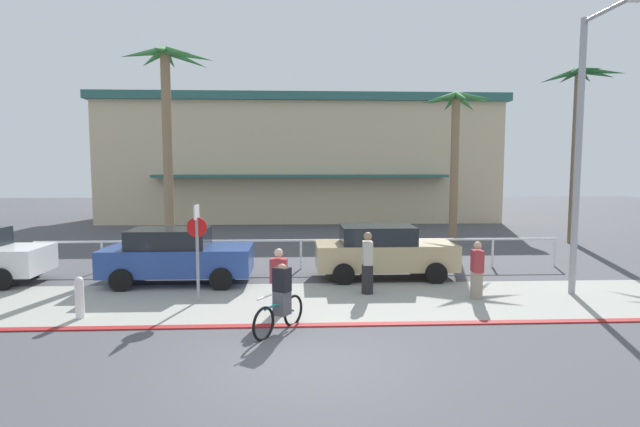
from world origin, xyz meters
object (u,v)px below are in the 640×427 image
palm_tree_1 (168,99)px  palm_tree_2 (456,128)px  palm_tree_3 (578,110)px  cyclist_teal_0 (281,300)px  stop_sign_bike_lane (197,239)px  car_blue_1 (176,256)px  pedestrian_1 (477,273)px  streetlight_curb (584,140)px  pedestrian_0 (279,284)px  pedestrian_2 (367,265)px  bollard_1 (80,297)px  car_tan_2 (383,251)px

palm_tree_1 → palm_tree_2: (11.87, 2.52, -0.83)m
palm_tree_3 → cyclist_teal_0: size_ratio=5.20×
stop_sign_bike_lane → car_blue_1: size_ratio=0.58×
palm_tree_3 → pedestrian_1: palm_tree_3 is taller
palm_tree_3 → pedestrian_1: size_ratio=5.16×
pedestrian_1 → streetlight_curb: bearing=3.3°
pedestrian_0 → pedestrian_2: 2.99m
palm_tree_1 → car_blue_1: palm_tree_1 is taller
palm_tree_2 → pedestrian_2: bearing=-121.3°
bollard_1 → pedestrian_2: 7.31m
pedestrian_2 → palm_tree_3: bearing=39.3°
car_blue_1 → pedestrian_2: bearing=-15.1°
stop_sign_bike_lane → bollard_1: 3.05m
car_blue_1 → pedestrian_0: (3.21, -3.29, -0.14)m
palm_tree_1 → pedestrian_2: size_ratio=4.60×
palm_tree_2 → palm_tree_3: palm_tree_3 is taller
palm_tree_1 → cyclist_teal_0: size_ratio=5.18×
palm_tree_3 → streetlight_curb: bearing=-118.9°
car_blue_1 → cyclist_teal_0: size_ratio=2.83×
palm_tree_3 → pedestrian_2: 15.08m
car_tan_2 → streetlight_curb: bearing=-27.0°
bollard_1 → car_blue_1: car_blue_1 is taller
bollard_1 → car_tan_2: 8.78m
palm_tree_1 → car_blue_1: 6.86m
car_blue_1 → bollard_1: bearing=-112.5°
pedestrian_0 → car_blue_1: bearing=134.3°
bollard_1 → cyclist_teal_0: cyclist_teal_0 is taller
palm_tree_1 → pedestrian_2: bearing=-40.4°
bollard_1 → palm_tree_1: size_ratio=0.12×
pedestrian_2 → bollard_1: bearing=-164.6°
stop_sign_bike_lane → palm_tree_1: (-2.26, 6.39, 4.41)m
streetlight_curb → cyclist_teal_0: bearing=-162.4°
bollard_1 → streetlight_curb: 13.38m
palm_tree_3 → car_blue_1: 18.87m
cyclist_teal_0 → pedestrian_2: (2.31, 3.04, 0.12)m
palm_tree_2 → bollard_1: bearing=-139.7°
car_blue_1 → cyclist_teal_0: bearing=-54.1°
cyclist_teal_0 → bollard_1: bearing=166.9°
car_blue_1 → pedestrian_2: pedestrian_2 is taller
stop_sign_bike_lane → palm_tree_1: 8.09m
pedestrian_1 → palm_tree_3: bearing=50.0°
palm_tree_1 → car_tan_2: 9.97m
stop_sign_bike_lane → palm_tree_1: size_ratio=0.32×
pedestrian_1 → pedestrian_2: bearing=167.0°
streetlight_curb → palm_tree_1: bearing=153.4°
palm_tree_2 → pedestrian_2: palm_tree_2 is taller
pedestrian_1 → car_blue_1: bearing=165.6°
stop_sign_bike_lane → pedestrian_2: bearing=7.5°
palm_tree_1 → car_blue_1: size_ratio=1.83×
palm_tree_1 → car_tan_2: palm_tree_1 is taller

